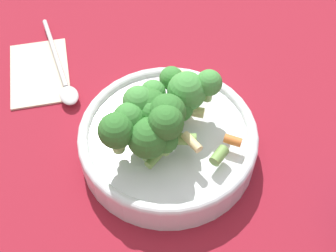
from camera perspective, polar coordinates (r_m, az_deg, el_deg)
name	(u,v)px	position (r m, az deg, el deg)	size (l,w,h in m)	color
ground_plane	(168,151)	(0.61, 0.00, -3.08)	(3.00, 3.00, 0.00)	maroon
bowl	(168,140)	(0.59, 0.00, -1.76)	(0.23, 0.23, 0.05)	silver
pasta_salad	(159,113)	(0.54, -1.10, 1.57)	(0.16, 0.16, 0.08)	#8CB766
napkin	(39,72)	(0.72, -15.41, 6.41)	(0.12, 0.15, 0.01)	beige
spoon	(63,75)	(0.70, -12.74, 6.04)	(0.09, 0.18, 0.01)	silver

